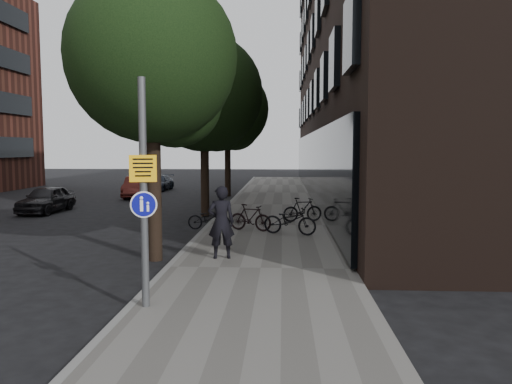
# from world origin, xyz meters

# --- Properties ---
(ground) EXTENTS (120.00, 120.00, 0.00)m
(ground) POSITION_xyz_m (0.00, 0.00, 0.00)
(ground) COLOR black
(ground) RESTS_ON ground
(sidewalk) EXTENTS (4.50, 60.00, 0.12)m
(sidewalk) POSITION_xyz_m (0.25, 10.00, 0.06)
(sidewalk) COLOR #64615C
(sidewalk) RESTS_ON ground
(curb_edge) EXTENTS (0.15, 60.00, 0.13)m
(curb_edge) POSITION_xyz_m (-2.00, 10.00, 0.07)
(curb_edge) COLOR slate
(curb_edge) RESTS_ON ground
(building_right_dark_brick) EXTENTS (12.00, 40.00, 18.00)m
(building_right_dark_brick) POSITION_xyz_m (8.50, 22.00, 9.00)
(building_right_dark_brick) COLOR black
(building_right_dark_brick) RESTS_ON ground
(street_tree_near) EXTENTS (4.40, 4.40, 7.50)m
(street_tree_near) POSITION_xyz_m (-2.53, 4.64, 5.11)
(street_tree_near) COLOR black
(street_tree_near) RESTS_ON ground
(street_tree_mid) EXTENTS (5.00, 5.00, 7.80)m
(street_tree_mid) POSITION_xyz_m (-2.53, 13.14, 5.11)
(street_tree_mid) COLOR black
(street_tree_mid) RESTS_ON ground
(street_tree_far) EXTENTS (5.00, 5.00, 7.80)m
(street_tree_far) POSITION_xyz_m (-2.53, 22.14, 5.11)
(street_tree_far) COLOR black
(street_tree_far) RESTS_ON ground
(signpost) EXTENTS (0.47, 0.14, 4.10)m
(signpost) POSITION_xyz_m (-1.70, 0.32, 2.19)
(signpost) COLOR #595B5E
(signpost) RESTS_ON sidewalk
(pedestrian) EXTENTS (0.76, 0.57, 1.89)m
(pedestrian) POSITION_xyz_m (-0.82, 4.33, 1.07)
(pedestrian) COLOR black
(pedestrian) RESTS_ON sidewalk
(parked_bike_facade_near) EXTENTS (1.90, 1.14, 0.94)m
(parked_bike_facade_near) POSITION_xyz_m (1.01, 7.98, 0.59)
(parked_bike_facade_near) COLOR black
(parked_bike_facade_near) RESTS_ON sidewalk
(parked_bike_facade_far) EXTENTS (1.63, 0.87, 0.94)m
(parked_bike_facade_far) POSITION_xyz_m (1.54, 10.86, 0.59)
(parked_bike_facade_far) COLOR black
(parked_bike_facade_far) RESTS_ON sidewalk
(parked_bike_curb_near) EXTENTS (1.55, 0.65, 0.79)m
(parked_bike_curb_near) POSITION_xyz_m (-1.80, 8.77, 0.52)
(parked_bike_curb_near) COLOR black
(parked_bike_curb_near) RESTS_ON sidewalk
(parked_bike_curb_far) EXTENTS (1.59, 0.91, 0.92)m
(parked_bike_curb_far) POSITION_xyz_m (-0.34, 8.64, 0.58)
(parked_bike_curb_far) COLOR black
(parked_bike_curb_far) RESTS_ON sidewalk
(parked_car_near) EXTENTS (1.57, 3.66, 1.23)m
(parked_car_near) POSITION_xyz_m (-10.11, 13.90, 0.62)
(parked_car_near) COLOR black
(parked_car_near) RESTS_ON ground
(parked_car_mid) EXTENTS (1.85, 3.97, 1.26)m
(parked_car_mid) POSITION_xyz_m (-7.92, 20.90, 0.63)
(parked_car_mid) COLOR #541D18
(parked_car_mid) RESTS_ON ground
(parked_car_far) EXTENTS (1.64, 3.74, 1.07)m
(parked_car_far) POSITION_xyz_m (-7.88, 25.87, 0.53)
(parked_car_far) COLOR #1A212F
(parked_car_far) RESTS_ON ground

